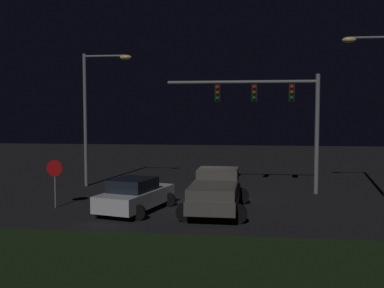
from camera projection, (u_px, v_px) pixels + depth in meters
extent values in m
plane|color=black|center=(210.00, 201.00, 22.21)|extent=(80.00, 80.00, 0.00)
cube|color=black|center=(181.00, 268.00, 12.38)|extent=(20.16, 6.62, 0.10)
cube|color=#514C47|center=(216.00, 197.00, 19.65)|extent=(2.12, 5.44, 0.55)
cube|color=#514C47|center=(218.00, 178.00, 20.78)|extent=(1.88, 1.94, 0.85)
cube|color=black|center=(218.00, 175.00, 20.77)|extent=(1.79, 1.56, 0.51)
cube|color=#514C47|center=(213.00, 190.00, 18.55)|extent=(1.99, 3.07, 0.45)
cylinder|color=black|center=(198.00, 195.00, 21.74)|extent=(0.80, 0.22, 0.80)
cylinder|color=black|center=(241.00, 196.00, 21.44)|extent=(0.80, 0.22, 0.80)
cylinder|color=black|center=(186.00, 212.00, 17.90)|extent=(0.80, 0.22, 0.80)
cylinder|color=black|center=(237.00, 214.00, 17.60)|extent=(0.80, 0.22, 0.80)
cube|color=silver|center=(136.00, 198.00, 19.87)|extent=(2.86, 4.71, 0.70)
cube|color=black|center=(133.00, 185.00, 19.59)|extent=(2.06, 2.34, 0.55)
cylinder|color=black|center=(134.00, 197.00, 21.61)|extent=(0.64, 0.22, 0.64)
cylinder|color=black|center=(169.00, 200.00, 20.93)|extent=(0.64, 0.22, 0.64)
cylinder|color=black|center=(100.00, 209.00, 18.84)|extent=(0.64, 0.22, 0.64)
cylinder|color=black|center=(138.00, 213.00, 18.16)|extent=(0.64, 0.22, 0.64)
cylinder|color=slate|center=(317.00, 134.00, 24.15)|extent=(0.24, 0.24, 6.50)
cylinder|color=slate|center=(241.00, 82.00, 24.45)|extent=(8.20, 0.18, 0.18)
cube|color=black|center=(291.00, 93.00, 24.16)|extent=(0.32, 0.44, 0.95)
sphere|color=red|center=(292.00, 87.00, 23.92)|extent=(0.22, 0.22, 0.22)
sphere|color=#59380A|center=(292.00, 92.00, 23.94)|extent=(0.22, 0.22, 0.22)
sphere|color=#0C4719|center=(292.00, 98.00, 23.96)|extent=(0.22, 0.22, 0.22)
cube|color=black|center=(254.00, 93.00, 24.41)|extent=(0.32, 0.44, 0.95)
sphere|color=red|center=(254.00, 87.00, 24.16)|extent=(0.22, 0.22, 0.22)
sphere|color=#59380A|center=(254.00, 93.00, 24.18)|extent=(0.22, 0.22, 0.22)
sphere|color=#0C4719|center=(254.00, 98.00, 24.20)|extent=(0.22, 0.22, 0.22)
cube|color=black|center=(218.00, 93.00, 24.65)|extent=(0.32, 0.44, 0.95)
sphere|color=red|center=(217.00, 87.00, 24.40)|extent=(0.22, 0.22, 0.22)
sphere|color=#59380A|center=(217.00, 93.00, 24.42)|extent=(0.22, 0.22, 0.22)
sphere|color=#0C4719|center=(217.00, 98.00, 24.44)|extent=(0.22, 0.22, 0.22)
cylinder|color=slate|center=(85.00, 120.00, 26.65)|extent=(0.20, 0.20, 7.91)
cylinder|color=slate|center=(105.00, 56.00, 26.24)|extent=(2.52, 0.12, 0.12)
ellipsoid|color=#F9CC72|center=(126.00, 57.00, 26.10)|extent=(0.70, 0.44, 0.30)
cylinder|color=slate|center=(370.00, 37.00, 22.73)|extent=(2.05, 0.12, 0.12)
ellipsoid|color=#F9CC72|center=(349.00, 40.00, 22.86)|extent=(0.70, 0.44, 0.30)
cylinder|color=slate|center=(55.00, 184.00, 20.57)|extent=(0.07, 0.07, 2.20)
cylinder|color=#B20C0F|center=(54.00, 168.00, 20.49)|extent=(0.76, 0.03, 0.76)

